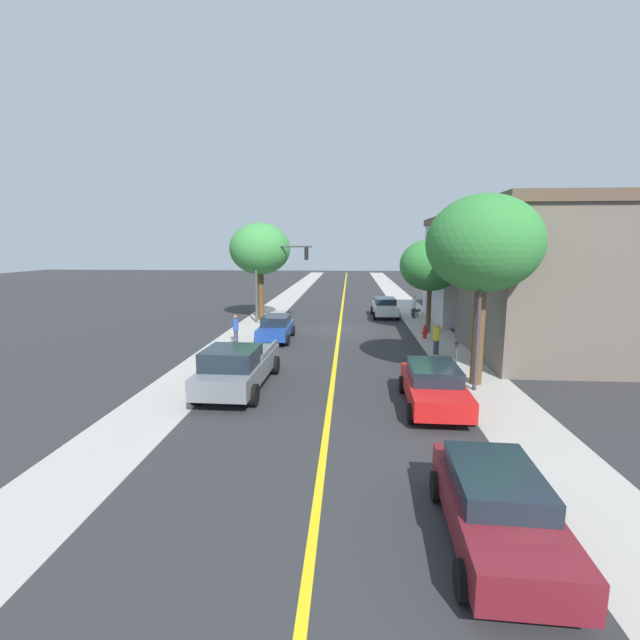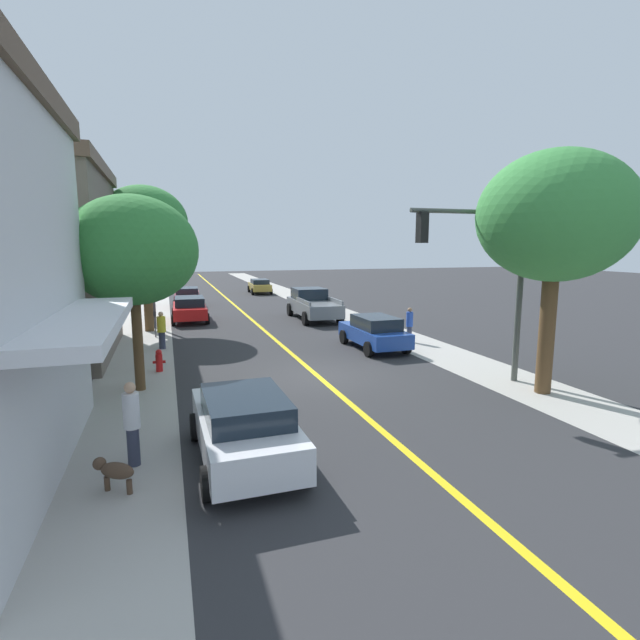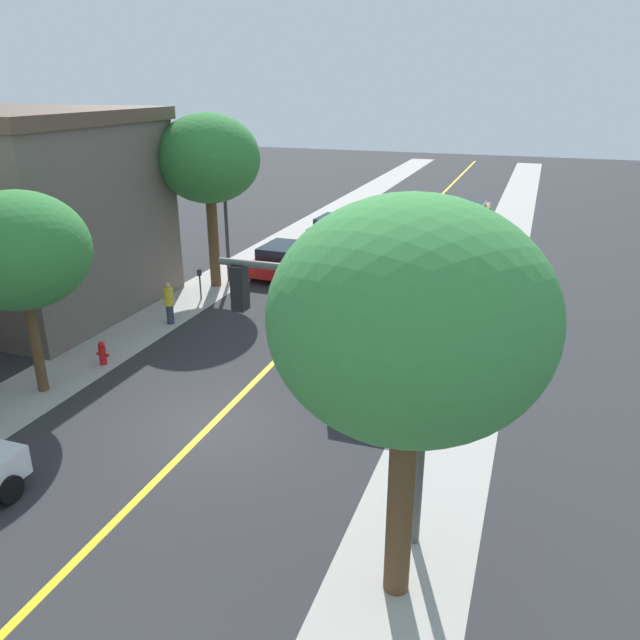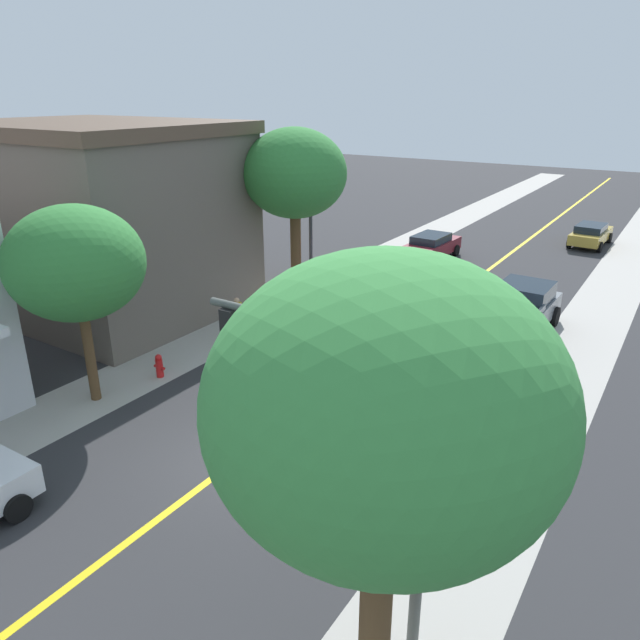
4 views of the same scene
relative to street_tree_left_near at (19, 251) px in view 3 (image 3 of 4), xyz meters
name	(u,v)px [view 3 (image 3 of 4)]	position (x,y,z in m)	size (l,w,h in m)	color
ground_plane	(211,425)	(5.79, -0.15, -4.34)	(140.00, 140.00, 0.00)	#2D2D30
sidewalk_left	(33,390)	(-0.27, -0.15, -4.33)	(2.66, 126.00, 0.01)	#ADA8A0
sidewalk_right	(434,469)	(11.86, -0.15, -4.33)	(2.66, 126.00, 0.01)	#ADA8A0
road_centerline_stripe	(211,425)	(5.79, -0.15, -4.34)	(0.20, 126.00, 0.00)	yellow
brick_apartment_block	(1,210)	(-6.79, 6.03, -0.43)	(11.24, 8.83, 7.78)	#665B51
street_tree_left_near	(19,251)	(0.00, 0.00, 0.00)	(3.90, 3.90, 6.01)	brown
street_tree_right_corner	(208,159)	(-0.04, 10.94, 1.29)	(4.44, 4.44, 7.55)	brown
street_tree_left_far	(411,320)	(11.84, -4.14, 0.97)	(4.49, 4.49, 7.25)	brown
fire_hydrant	(102,353)	(0.54, 2.13, -3.94)	(0.44, 0.24, 0.81)	red
parking_meter	(200,280)	(0.30, 8.98, -3.46)	(0.12, 0.18, 1.32)	#4C4C51
traffic_light_mast	(360,354)	(10.66, -2.79, -0.36)	(4.18, 0.32, 6.10)	#474C47
street_lamp	(225,200)	(0.22, 11.75, -0.54)	(0.70, 0.36, 6.09)	#38383D
red_sedan_left_curb	(283,258)	(2.17, 13.68, -3.56)	(2.18, 4.58, 1.47)	red
maroon_sedan_left_curb	(334,227)	(2.33, 20.89, -3.57)	(2.12, 4.29, 1.44)	maroon
blue_sedan_right_curb	(375,369)	(9.49, 3.21, -3.57)	(1.97, 4.20, 1.46)	#1E429E
gold_sedan_right_curb	(472,210)	(9.33, 29.04, -3.61)	(2.09, 4.32, 1.35)	#B29338
grey_pickup_truck	(429,278)	(9.45, 12.27, -3.42)	(2.46, 5.90, 1.84)	slate
pedestrian_blue_shirt	(454,365)	(11.69, 4.07, -3.47)	(0.31, 0.31, 1.63)	#33384C
pedestrian_yellow_shirt	(169,302)	(0.63, 6.07, -3.47)	(0.37, 0.37, 1.65)	#33384C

